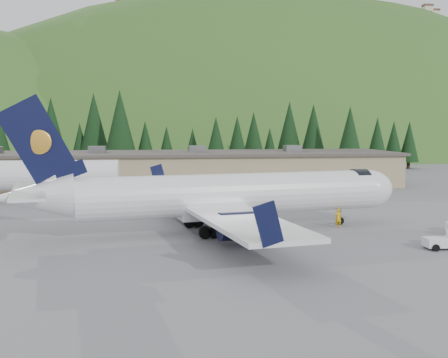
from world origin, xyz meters
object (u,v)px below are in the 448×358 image
baggage_tug_a (447,240)px  terminal_building (164,169)px  airliner (222,196)px  second_airliner (1,175)px  ramp_worker (338,218)px

baggage_tug_a → terminal_building: terminal_building is taller
airliner → second_airliner: (-23.92, 22.18, 0.23)m
second_airliner → airliner: bearing=-42.8°
second_airliner → ramp_worker: 40.82m
terminal_building → ramp_worker: 40.34m
second_airliner → ramp_worker: size_ratio=15.74×
baggage_tug_a → airliner: bearing=153.1°
second_airliner → terminal_building: size_ratio=0.39×
airliner → second_airliner: airliner is taller
terminal_building → ramp_worker: (14.67, -37.54, -1.75)m
second_airliner → baggage_tug_a: 50.54m
airliner → ramp_worker: size_ratio=19.97×
ramp_worker → baggage_tug_a: bearing=116.5°
terminal_building → ramp_worker: size_ratio=40.63×
airliner → second_airliner: bearing=126.8°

